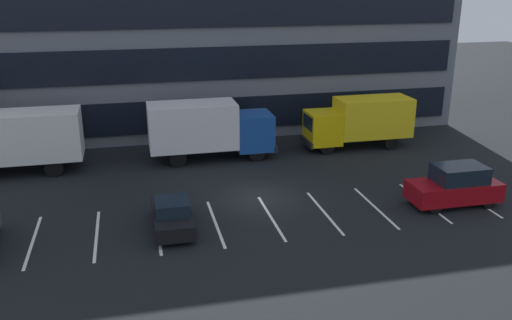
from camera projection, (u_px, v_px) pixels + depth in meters
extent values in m
plane|color=black|center=(258.00, 197.00, 29.87)|extent=(120.00, 120.00, 0.00)
cube|color=slate|center=(206.00, 7.00, 43.55)|extent=(36.64, 13.81, 18.00)
cube|color=black|center=(223.00, 114.00, 39.40)|extent=(35.18, 0.16, 2.30)
cube|color=black|center=(222.00, 63.00, 38.24)|extent=(35.18, 0.16, 2.30)
cube|color=black|center=(221.00, 10.00, 37.08)|extent=(35.18, 0.16, 2.30)
cube|color=silver|center=(33.00, 241.00, 24.89)|extent=(0.14, 5.40, 0.01)
cube|color=silver|center=(97.00, 235.00, 25.50)|extent=(0.14, 5.40, 0.01)
cube|color=silver|center=(157.00, 229.00, 26.10)|extent=(0.14, 5.40, 0.01)
cube|color=silver|center=(216.00, 223.00, 26.71)|extent=(0.14, 5.40, 0.01)
cube|color=silver|center=(271.00, 218.00, 27.31)|extent=(0.14, 5.40, 0.01)
cube|color=silver|center=(324.00, 212.00, 27.91)|extent=(0.14, 5.40, 0.01)
cube|color=silver|center=(375.00, 207.00, 28.52)|extent=(0.14, 5.40, 0.01)
cube|color=silver|center=(424.00, 202.00, 29.12)|extent=(0.14, 5.40, 0.01)
cube|color=silver|center=(471.00, 198.00, 29.73)|extent=(0.14, 5.40, 0.01)
cube|color=#194799|center=(253.00, 131.00, 36.05)|extent=(2.36, 2.58, 2.36)
cube|color=black|center=(270.00, 123.00, 36.15)|extent=(0.06, 2.16, 1.04)
cube|color=white|center=(193.00, 126.00, 35.01)|extent=(5.58, 2.68, 2.90)
cube|color=black|center=(271.00, 144.00, 36.65)|extent=(0.21, 2.58, 0.43)
cylinder|color=black|center=(250.00, 143.00, 37.46)|extent=(1.07, 0.32, 1.07)
cylinder|color=black|center=(257.00, 153.00, 35.42)|extent=(1.07, 0.32, 1.07)
cylinder|color=black|center=(175.00, 148.00, 36.36)|extent=(1.07, 0.32, 1.07)
cylinder|color=black|center=(178.00, 159.00, 34.32)|extent=(1.07, 0.32, 1.07)
cube|color=yellow|center=(323.00, 128.00, 37.36)|extent=(2.16, 2.36, 2.16)
cube|color=black|center=(308.00, 122.00, 36.99)|extent=(0.06, 1.98, 0.95)
cube|color=yellow|center=(373.00, 117.00, 37.97)|extent=(5.12, 2.46, 2.66)
cube|color=black|center=(307.00, 142.00, 37.42)|extent=(0.20, 2.36, 0.39)
cylinder|color=black|center=(327.00, 147.00, 36.77)|extent=(0.98, 0.30, 0.98)
cylinder|color=black|center=(317.00, 139.00, 38.64)|extent=(0.98, 0.30, 0.98)
cylinder|color=black|center=(391.00, 142.00, 37.78)|extent=(0.98, 0.30, 0.98)
cylinder|color=black|center=(378.00, 134.00, 39.65)|extent=(0.98, 0.30, 0.98)
cube|color=white|center=(33.00, 135.00, 32.92)|extent=(5.60, 2.69, 2.91)
cylinder|color=black|center=(54.00, 168.00, 32.72)|extent=(1.08, 0.32, 1.08)
cylinder|color=black|center=(58.00, 156.00, 34.76)|extent=(1.08, 0.32, 1.08)
cube|color=maroon|center=(453.00, 191.00, 28.65)|extent=(4.72, 2.00, 0.98)
cube|color=black|center=(460.00, 174.00, 28.40)|extent=(2.60, 1.76, 0.87)
cylinder|color=black|center=(435.00, 207.00, 27.65)|extent=(0.70, 0.23, 0.70)
cylinder|color=black|center=(418.00, 194.00, 29.27)|extent=(0.70, 0.23, 0.70)
cylinder|color=black|center=(488.00, 202.00, 28.30)|extent=(0.70, 0.23, 0.70)
cylinder|color=black|center=(468.00, 190.00, 29.92)|extent=(0.70, 0.23, 0.70)
cube|color=black|center=(172.00, 217.00, 26.02)|extent=(1.80, 4.29, 0.70)
cube|color=black|center=(172.00, 206.00, 25.61)|extent=(1.58, 1.80, 0.60)
cylinder|color=black|center=(154.00, 212.00, 27.21)|extent=(0.22, 0.60, 0.60)
cylinder|color=black|center=(186.00, 209.00, 27.55)|extent=(0.22, 0.60, 0.60)
cylinder|color=black|center=(158.00, 237.00, 24.68)|extent=(0.22, 0.60, 0.60)
cylinder|color=black|center=(192.00, 233.00, 25.02)|extent=(0.22, 0.60, 0.60)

